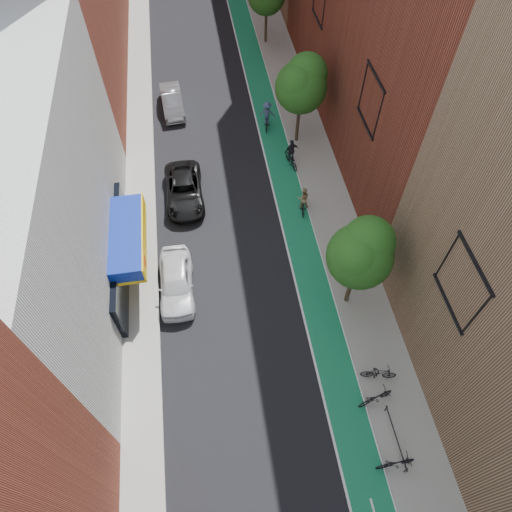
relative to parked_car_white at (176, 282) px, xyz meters
name	(u,v)px	position (x,y,z in m)	size (l,w,h in m)	color
bike_lane	(271,126)	(7.89, 13.74, -0.81)	(2.00, 68.00, 0.01)	#147140
sidewalk_left	(140,139)	(-2.11, 13.74, -0.74)	(2.00, 68.00, 0.15)	gray
sidewalk_right	(302,123)	(10.39, 13.74, -0.74)	(3.00, 68.00, 0.15)	gray
building_left_white	(12,213)	(-7.11, 1.74, 5.18)	(8.00, 20.00, 12.00)	silver
tree_near	(361,253)	(9.53, -2.24, 3.84)	(3.40, 3.36, 6.42)	#332619
tree_mid	(302,83)	(9.53, 11.76, 4.07)	(3.55, 3.53, 6.74)	#332619
parked_car_white	(176,282)	(0.00, 0.00, 0.00)	(1.93, 4.80, 1.63)	white
parked_car_black	(184,190)	(0.89, 7.21, -0.08)	(2.44, 5.30, 1.47)	black
parked_car_silver	(172,101)	(0.55, 17.03, -0.07)	(1.57, 4.51, 1.49)	gray
cyclist_lane_near	(303,202)	(8.47, 4.90, 0.04)	(0.87, 1.56, 1.96)	black
cyclist_lane_mid	(291,156)	(8.59, 9.32, 0.00)	(1.14, 1.93, 2.16)	black
cyclist_lane_far	(267,116)	(7.58, 13.71, 0.18)	(1.32, 1.77, 2.20)	black
parked_bike_near	(376,397)	(9.29, -8.12, -0.17)	(0.66, 1.89, 0.99)	black
parked_bike_mid	(379,373)	(9.81, -6.97, -0.12)	(0.51, 1.82, 1.09)	black
parked_bike_far	(396,463)	(9.29, -11.12, -0.18)	(0.65, 1.86, 0.98)	black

